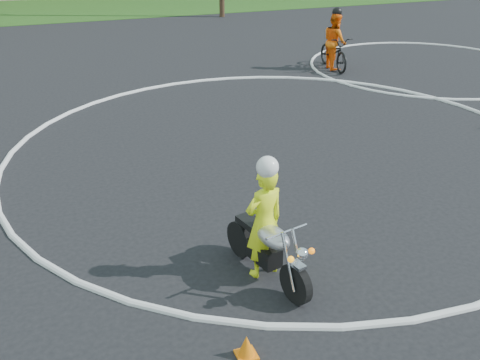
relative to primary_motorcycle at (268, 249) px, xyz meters
name	(u,v)px	position (x,y,z in m)	size (l,w,h in m)	color
ground	(352,207)	(2.28, 1.39, -0.49)	(120.00, 120.00, 0.00)	black
grass_strip	(111,7)	(2.28, 28.39, -0.48)	(120.00, 10.00, 0.02)	#1E4714
course_markings	(334,117)	(4.45, 5.74, -0.48)	(19.05, 19.05, 0.12)	silver
primary_motorcycle	(268,249)	(0.00, 0.00, 0.00)	(0.68, 1.89, 1.00)	black
rider_primary_grp	(264,219)	(-0.01, 0.13, 0.41)	(0.69, 0.53, 1.86)	#EAFF1A
rider_second_grp	(334,47)	(7.09, 10.32, 0.24)	(1.02, 2.23, 2.07)	black
traffic_cones	(423,140)	(5.35, 3.32, -0.35)	(20.41, 10.13, 0.30)	orange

